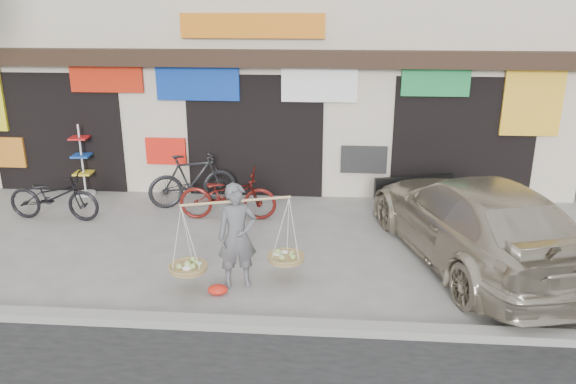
# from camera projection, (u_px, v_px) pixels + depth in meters

# --- Properties ---
(ground) EXTENTS (70.00, 70.00, 0.00)m
(ground) POSITION_uv_depth(u_px,v_px,m) (229.00, 262.00, 9.47)
(ground) COLOR gray
(ground) RESTS_ON ground
(kerb) EXTENTS (70.00, 0.25, 0.12)m
(kerb) POSITION_uv_depth(u_px,v_px,m) (202.00, 322.00, 7.57)
(kerb) COLOR gray
(kerb) RESTS_ON ground
(shophouse_block) EXTENTS (14.00, 6.32, 7.00)m
(shophouse_block) POSITION_uv_depth(u_px,v_px,m) (269.00, 31.00, 14.43)
(shophouse_block) COLOR beige
(shophouse_block) RESTS_ON ground
(street_vendor) EXTENTS (1.99, 1.02, 1.64)m
(street_vendor) POSITION_uv_depth(u_px,v_px,m) (237.00, 240.00, 8.44)
(street_vendor) COLOR #5E5E63
(street_vendor) RESTS_ON ground
(bike_0) EXTENTS (1.90, 0.74, 0.98)m
(bike_0) POSITION_uv_depth(u_px,v_px,m) (54.00, 196.00, 11.17)
(bike_0) COLOR black
(bike_0) RESTS_ON ground
(bike_1) EXTENTS (1.95, 1.27, 1.14)m
(bike_1) POSITION_uv_depth(u_px,v_px,m) (193.00, 180.00, 11.94)
(bike_1) COLOR black
(bike_1) RESTS_ON ground
(bike_2) EXTENTS (1.97, 0.76, 1.02)m
(bike_2) POSITION_uv_depth(u_px,v_px,m) (228.00, 195.00, 11.19)
(bike_2) COLOR #59130F
(bike_2) RESTS_ON ground
(suv) EXTENTS (3.37, 5.42, 1.46)m
(suv) POSITION_uv_depth(u_px,v_px,m) (473.00, 220.00, 9.30)
(suv) COLOR #AFA48D
(suv) RESTS_ON ground
(display_rack) EXTENTS (0.45, 0.45, 1.62)m
(display_rack) POSITION_uv_depth(u_px,v_px,m) (83.00, 167.00, 12.60)
(display_rack) COLOR silver
(display_rack) RESTS_ON ground
(red_bag) EXTENTS (0.31, 0.25, 0.14)m
(red_bag) POSITION_uv_depth(u_px,v_px,m) (218.00, 290.00, 8.41)
(red_bag) COLOR red
(red_bag) RESTS_ON ground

